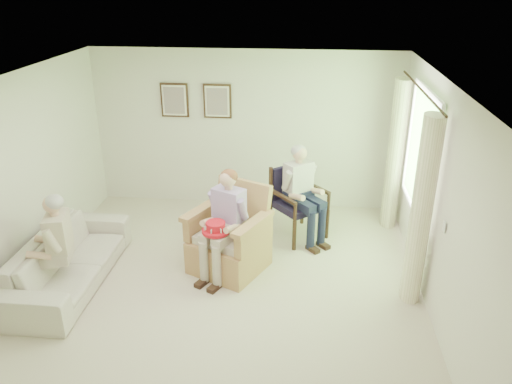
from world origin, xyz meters
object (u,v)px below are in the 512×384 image
Objects in this scene: person_dark at (300,187)px; hatbox at (213,255)px; wood_armchair at (299,199)px; person_wicker at (227,217)px; sofa at (69,260)px; red_hat at (216,228)px; wicker_armchair at (229,243)px; person_sofa at (54,241)px.

person_dark is 1.62m from hatbox.
wood_armchair is 0.75× the size of person_wicker.
sofa is (-2.88, -1.62, -0.26)m from wood_armchair.
person_wicker is 1.37m from person_dark.
sofa is at bearing -172.80° from red_hat.
wood_armchair is at bearing 75.37° from wicker_armchair.
sofa is 1.56× the size of person_wicker.
person_wicker reaches higher than wood_armchair.
hatbox is (-0.21, -0.13, -0.12)m from wicker_armchair.
sofa is 3.26m from person_dark.
person_dark is 3.35m from person_sofa.
red_hat reaches higher than sofa.
person_sofa is at bearing 180.00° from sofa.
wicker_armchair is 0.82× the size of person_dark.
sofa is at bearing -142.58° from person_wicker.
person_sofa is (-2.88, -1.71, -0.10)m from person_dark.
red_hat is at bearing -83.36° from wicker_armchair.
red_hat is at bearing -82.80° from sofa.
person_sofa is (-1.98, -0.82, 0.38)m from wicker_armchair.
person_wicker is 1.09× the size of person_sofa.
red_hat is at bearing 90.67° from person_sofa.
person_sofa is at bearing -158.61° from hatbox.
red_hat is at bearing -97.03° from person_wicker.
person_wicker is at bearing -167.05° from wood_armchair.
hatbox is (-0.21, 0.02, -0.59)m from person_wicker.
wicker_armchair is 3.31× the size of red_hat.
hatbox is (-0.09, 0.20, -0.51)m from red_hat.
sofa is 3.52× the size of hatbox.
person_dark is (0.90, 1.04, 0.00)m from person_wicker.
wood_armchair is 0.48× the size of sofa.
person_dark reaches higher than person_sofa.
wood_armchair is 0.31m from person_dark.
wicker_armchair is 2.17m from person_sofa.
person_sofa is at bearing -135.54° from person_wicker.
red_hat is at bearing -64.38° from hatbox.
wicker_armchair is at bearing 115.67° from person_wicker.
wicker_armchair is at bearing 32.26° from hatbox.
person_wicker is (-0.00, -0.15, 0.47)m from wicker_armchair.
wood_armchair is 3.31m from sofa.
red_hat is (-0.11, -0.18, -0.08)m from person_wicker.
sofa is 1.82m from hatbox.
person_sofa reaches higher than sofa.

